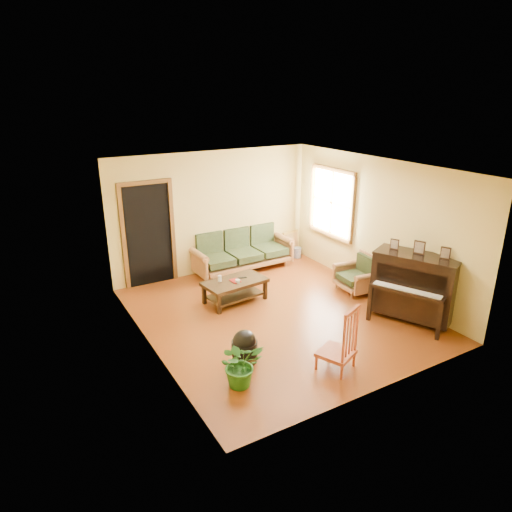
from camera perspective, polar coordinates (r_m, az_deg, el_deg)
floor at (r=8.18m, az=2.54°, el=-7.31°), size 5.00×5.00×0.00m
doorway at (r=9.34m, az=-13.27°, el=2.50°), size 1.08×0.16×2.05m
window at (r=9.89m, az=9.47°, el=6.60°), size 0.12×1.36×1.46m
sofa at (r=9.97m, az=-1.65°, el=0.84°), size 2.23×0.97×0.95m
coffee_table at (r=8.57m, az=-2.65°, el=-4.38°), size 1.23×0.76×0.42m
armchair at (r=9.14m, az=12.37°, el=-2.15°), size 0.78×0.81×0.75m
piano at (r=8.21m, az=19.08°, el=-3.76°), size 1.29×1.56×1.19m
footstool at (r=6.80m, az=-1.44°, el=-11.65°), size 0.50×0.50×0.37m
red_chair at (r=6.58m, az=10.08°, el=-10.00°), size 0.62×0.65×0.99m
leaning_frame at (r=10.91m, az=4.46°, el=1.62°), size 0.48×0.19×0.62m
ceramic_crock at (r=10.87m, az=5.17°, el=0.44°), size 0.24×0.24×0.24m
potted_plant at (r=6.23m, az=-1.92°, el=-13.33°), size 0.64×0.57×0.66m
book at (r=8.41m, az=-3.06°, el=-3.25°), size 0.16×0.21×0.02m
candle at (r=8.44m, az=-4.56°, el=-2.82°), size 0.09×0.09×0.12m
glass_jar at (r=8.39m, az=-2.32°, el=-3.15°), size 0.10×0.10×0.06m
remote at (r=8.59m, az=-1.72°, el=-2.71°), size 0.17×0.09×0.02m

